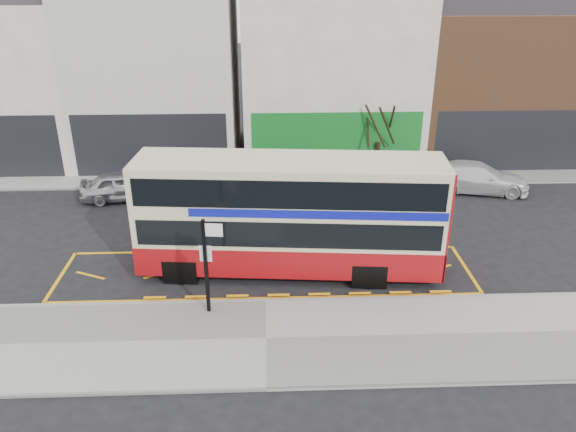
{
  "coord_description": "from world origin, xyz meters",
  "views": [
    {
      "loc": [
        0.12,
        -15.22,
        9.84
      ],
      "look_at": [
        0.78,
        2.0,
        1.94
      ],
      "focal_mm": 35.0,
      "sensor_mm": 36.0,
      "label": 1
    }
  ],
  "objects_px": {
    "car_white": "(477,177)",
    "double_decker_bus": "(290,215)",
    "bus_stop_post": "(208,258)",
    "car_grey": "(283,176)",
    "street_tree_right": "(380,113)",
    "car_silver": "(124,186)"
  },
  "relations": [
    {
      "from": "bus_stop_post",
      "to": "car_grey",
      "type": "height_order",
      "value": "bus_stop_post"
    },
    {
      "from": "double_decker_bus",
      "to": "street_tree_right",
      "type": "distance_m",
      "value": 10.34
    },
    {
      "from": "double_decker_bus",
      "to": "street_tree_right",
      "type": "bearing_deg",
      "value": 67.98
    },
    {
      "from": "double_decker_bus",
      "to": "car_grey",
      "type": "height_order",
      "value": "double_decker_bus"
    },
    {
      "from": "bus_stop_post",
      "to": "car_white",
      "type": "relative_size",
      "value": 0.66
    },
    {
      "from": "car_white",
      "to": "street_tree_right",
      "type": "xyz_separation_m",
      "value": [
        -4.28,
        2.18,
        2.5
      ]
    },
    {
      "from": "double_decker_bus",
      "to": "street_tree_right",
      "type": "height_order",
      "value": "street_tree_right"
    },
    {
      "from": "street_tree_right",
      "to": "car_white",
      "type": "bearing_deg",
      "value": -27.07
    },
    {
      "from": "car_white",
      "to": "car_silver",
      "type": "bearing_deg",
      "value": 102.36
    },
    {
      "from": "double_decker_bus",
      "to": "bus_stop_post",
      "type": "distance_m",
      "value": 3.62
    },
    {
      "from": "car_grey",
      "to": "street_tree_right",
      "type": "bearing_deg",
      "value": -78.77
    },
    {
      "from": "bus_stop_post",
      "to": "street_tree_right",
      "type": "xyz_separation_m",
      "value": [
        7.17,
        11.78,
        1.2
      ]
    },
    {
      "from": "car_white",
      "to": "double_decker_bus",
      "type": "bearing_deg",
      "value": 139.11
    },
    {
      "from": "bus_stop_post",
      "to": "street_tree_right",
      "type": "height_order",
      "value": "street_tree_right"
    },
    {
      "from": "car_grey",
      "to": "car_white",
      "type": "bearing_deg",
      "value": -102.12
    },
    {
      "from": "car_silver",
      "to": "car_white",
      "type": "distance_m",
      "value": 16.08
    },
    {
      "from": "car_silver",
      "to": "car_grey",
      "type": "distance_m",
      "value": 7.15
    },
    {
      "from": "double_decker_bus",
      "to": "car_white",
      "type": "distance_m",
      "value": 11.43
    },
    {
      "from": "car_silver",
      "to": "car_white",
      "type": "xyz_separation_m",
      "value": [
        16.07,
        0.37,
        0.03
      ]
    },
    {
      "from": "bus_stop_post",
      "to": "car_grey",
      "type": "xyz_separation_m",
      "value": [
        2.48,
        10.0,
        -1.28
      ]
    },
    {
      "from": "double_decker_bus",
      "to": "street_tree_right",
      "type": "relative_size",
      "value": 2.2
    },
    {
      "from": "street_tree_right",
      "to": "car_silver",
      "type": "bearing_deg",
      "value": -167.8
    }
  ]
}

